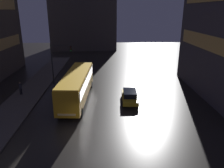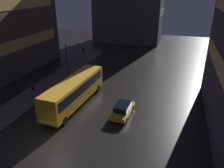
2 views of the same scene
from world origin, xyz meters
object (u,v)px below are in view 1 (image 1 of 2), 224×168
(traffic_light_main, at_px, (59,57))
(pedestrian_mid, at_px, (20,87))
(car_taxi, at_px, (130,96))
(bus_near, at_px, (77,84))

(traffic_light_main, bearing_deg, pedestrian_mid, -132.47)
(car_taxi, relative_size, pedestrian_mid, 2.64)
(bus_near, height_order, pedestrian_mid, bus_near)
(car_taxi, relative_size, traffic_light_main, 0.73)
(bus_near, xyz_separation_m, traffic_light_main, (-3.32, 6.46, 2.04))
(bus_near, distance_m, traffic_light_main, 7.54)
(car_taxi, distance_m, traffic_light_main, 12.62)
(car_taxi, height_order, traffic_light_main, traffic_light_main)
(bus_near, bearing_deg, pedestrian_mid, -9.79)
(car_taxi, bearing_deg, bus_near, -3.94)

